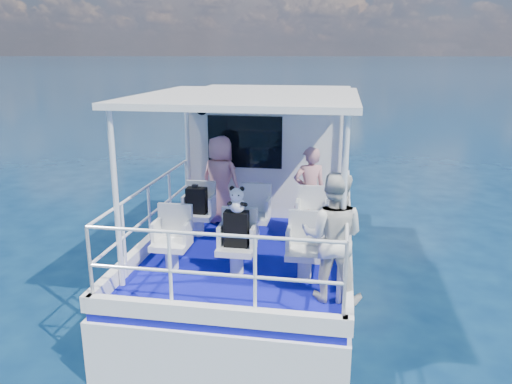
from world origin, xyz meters
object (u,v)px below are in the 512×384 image
passenger_port_fwd (221,180)px  passenger_stbd_aft (333,237)px  backpack_center (237,229)px  panda (237,199)px

passenger_port_fwd → passenger_stbd_aft: (1.94, -2.47, 0.02)m
passenger_stbd_aft → backpack_center: size_ratio=3.28×
passenger_port_fwd → panda: size_ratio=4.40×
backpack_center → panda: (0.02, -0.03, 0.41)m
backpack_center → panda: bearing=-56.4°
passenger_port_fwd → panda: 2.13m
passenger_port_fwd → panda: (0.71, -1.99, 0.27)m
passenger_stbd_aft → panda: (-1.23, 0.48, 0.25)m
passenger_stbd_aft → backpack_center: 1.36m
passenger_port_fwd → passenger_stbd_aft: size_ratio=0.97×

